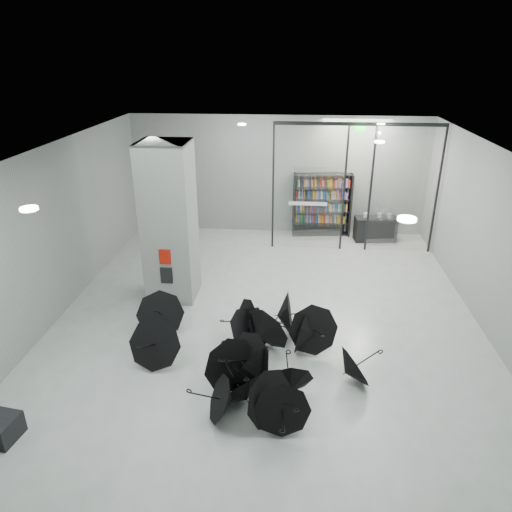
# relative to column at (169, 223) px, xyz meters

# --- Properties ---
(room) EXTENTS (14.00, 14.02, 4.01)m
(room) POSITION_rel_column_xyz_m (2.50, -2.00, 0.84)
(room) COLOR gray
(room) RESTS_ON ground
(column) EXTENTS (1.20, 1.20, 4.00)m
(column) POSITION_rel_column_xyz_m (0.00, 0.00, 0.00)
(column) COLOR slate
(column) RESTS_ON ground
(fire_cabinet) EXTENTS (0.28, 0.04, 0.38)m
(fire_cabinet) POSITION_rel_column_xyz_m (0.00, -0.62, -0.65)
(fire_cabinet) COLOR #A50A07
(fire_cabinet) RESTS_ON column
(info_panel) EXTENTS (0.30, 0.03, 0.42)m
(info_panel) POSITION_rel_column_xyz_m (0.00, -0.62, -1.15)
(info_panel) COLOR black
(info_panel) RESTS_ON column
(exit_sign) EXTENTS (0.30, 0.06, 0.15)m
(exit_sign) POSITION_rel_column_xyz_m (4.90, 3.30, 1.82)
(exit_sign) COLOR #0CE533
(exit_sign) RESTS_ON room
(glass_partition) EXTENTS (5.06, 0.08, 4.00)m
(glass_partition) POSITION_rel_column_xyz_m (4.89, 3.50, 0.18)
(glass_partition) COLOR silver
(glass_partition) RESTS_ON ground
(bookshelf) EXTENTS (1.99, 0.61, 2.15)m
(bookshelf) POSITION_rel_column_xyz_m (4.02, 4.75, -0.93)
(bookshelf) COLOR black
(bookshelf) RESTS_ON ground
(shop_counter) EXTENTS (1.41, 0.67, 0.82)m
(shop_counter) POSITION_rel_column_xyz_m (5.82, 4.33, -1.59)
(shop_counter) COLOR black
(shop_counter) RESTS_ON ground
(umbrella_cluster) EXTENTS (5.34, 4.09, 1.33)m
(umbrella_cluster) POSITION_rel_column_xyz_m (2.33, -3.01, -1.68)
(umbrella_cluster) COLOR black
(umbrella_cluster) RESTS_ON ground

